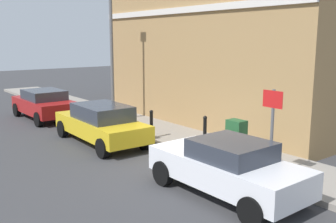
{
  "coord_description": "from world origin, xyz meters",
  "views": [
    {
      "loc": [
        -6.9,
        -8.11,
        3.68
      ],
      "look_at": [
        1.25,
        2.32,
        1.2
      ],
      "focal_mm": 41.16,
      "sensor_mm": 36.0,
      "label": 1
    }
  ],
  "objects_px": {
    "bollard_far_kerb": "(151,123)",
    "bollard_near_cabinet": "(205,130)",
    "car_white": "(227,167)",
    "car_yellow": "(101,123)",
    "car_red": "(44,104)",
    "street_sign": "(272,120)",
    "utility_cabinet": "(236,140)",
    "lamppost": "(112,48)"
  },
  "relations": [
    {
      "from": "car_white",
      "to": "lamppost",
      "type": "relative_size",
      "value": 0.7
    },
    {
      "from": "utility_cabinet",
      "to": "bollard_near_cabinet",
      "type": "height_order",
      "value": "utility_cabinet"
    },
    {
      "from": "utility_cabinet",
      "to": "car_yellow",
      "type": "bearing_deg",
      "value": 116.31
    },
    {
      "from": "utility_cabinet",
      "to": "bollard_far_kerb",
      "type": "relative_size",
      "value": 1.11
    },
    {
      "from": "car_red",
      "to": "car_white",
      "type": "bearing_deg",
      "value": -179.86
    },
    {
      "from": "street_sign",
      "to": "lamppost",
      "type": "height_order",
      "value": "lamppost"
    },
    {
      "from": "utility_cabinet",
      "to": "car_red",
      "type": "bearing_deg",
      "value": 102.62
    },
    {
      "from": "bollard_near_cabinet",
      "to": "street_sign",
      "type": "height_order",
      "value": "street_sign"
    },
    {
      "from": "car_yellow",
      "to": "car_red",
      "type": "relative_size",
      "value": 1.11
    },
    {
      "from": "car_red",
      "to": "car_yellow",
      "type": "bearing_deg",
      "value": 179.88
    },
    {
      "from": "car_yellow",
      "to": "street_sign",
      "type": "distance_m",
      "value": 6.42
    },
    {
      "from": "car_yellow",
      "to": "car_red",
      "type": "bearing_deg",
      "value": 1.64
    },
    {
      "from": "utility_cabinet",
      "to": "bollard_far_kerb",
      "type": "height_order",
      "value": "utility_cabinet"
    },
    {
      "from": "bollard_far_kerb",
      "to": "bollard_near_cabinet",
      "type": "bearing_deg",
      "value": -68.35
    },
    {
      "from": "car_white",
      "to": "bollard_near_cabinet",
      "type": "height_order",
      "value": "car_white"
    },
    {
      "from": "car_white",
      "to": "bollard_far_kerb",
      "type": "xyz_separation_m",
      "value": [
        1.42,
        5.08,
        -0.01
      ]
    },
    {
      "from": "car_yellow",
      "to": "street_sign",
      "type": "xyz_separation_m",
      "value": [
        1.61,
        -6.14,
        0.92
      ]
    },
    {
      "from": "bollard_far_kerb",
      "to": "utility_cabinet",
      "type": "bearing_deg",
      "value": -78.78
    },
    {
      "from": "bollard_near_cabinet",
      "to": "car_yellow",
      "type": "bearing_deg",
      "value": 127.78
    },
    {
      "from": "lamppost",
      "to": "car_white",
      "type": "bearing_deg",
      "value": -102.45
    },
    {
      "from": "bollard_far_kerb",
      "to": "lamppost",
      "type": "bearing_deg",
      "value": 82.21
    },
    {
      "from": "utility_cabinet",
      "to": "bollard_far_kerb",
      "type": "xyz_separation_m",
      "value": [
        -0.69,
        3.45,
        0.02
      ]
    },
    {
      "from": "bollard_far_kerb",
      "to": "lamppost",
      "type": "relative_size",
      "value": 0.18
    },
    {
      "from": "bollard_far_kerb",
      "to": "lamppost",
      "type": "height_order",
      "value": "lamppost"
    },
    {
      "from": "car_white",
      "to": "bollard_far_kerb",
      "type": "relative_size",
      "value": 3.85
    },
    {
      "from": "bollard_near_cabinet",
      "to": "lamppost",
      "type": "height_order",
      "value": "lamppost"
    },
    {
      "from": "car_white",
      "to": "car_yellow",
      "type": "relative_size",
      "value": 0.9
    },
    {
      "from": "street_sign",
      "to": "lamppost",
      "type": "relative_size",
      "value": 0.4
    },
    {
      "from": "utility_cabinet",
      "to": "bollard_near_cabinet",
      "type": "xyz_separation_m",
      "value": [
        0.1,
        1.48,
        0.02
      ]
    },
    {
      "from": "car_red",
      "to": "street_sign",
      "type": "bearing_deg",
      "value": -172.39
    },
    {
      "from": "car_red",
      "to": "bollard_far_kerb",
      "type": "relative_size",
      "value": 3.88
    },
    {
      "from": "utility_cabinet",
      "to": "street_sign",
      "type": "bearing_deg",
      "value": -108.77
    },
    {
      "from": "bollard_far_kerb",
      "to": "street_sign",
      "type": "height_order",
      "value": "street_sign"
    },
    {
      "from": "bollard_near_cabinet",
      "to": "car_red",
      "type": "bearing_deg",
      "value": 105.37
    },
    {
      "from": "car_yellow",
      "to": "bollard_far_kerb",
      "type": "distance_m",
      "value": 1.8
    },
    {
      "from": "lamppost",
      "to": "street_sign",
      "type": "bearing_deg",
      "value": -92.53
    },
    {
      "from": "bollard_far_kerb",
      "to": "car_red",
      "type": "bearing_deg",
      "value": 103.36
    },
    {
      "from": "street_sign",
      "to": "bollard_far_kerb",
      "type": "bearing_deg",
      "value": 91.16
    },
    {
      "from": "car_white",
      "to": "car_red",
      "type": "distance_m",
      "value": 11.55
    },
    {
      "from": "car_yellow",
      "to": "utility_cabinet",
      "type": "height_order",
      "value": "car_yellow"
    },
    {
      "from": "car_red",
      "to": "bollard_near_cabinet",
      "type": "bearing_deg",
      "value": -165.05
    },
    {
      "from": "car_white",
      "to": "car_yellow",
      "type": "xyz_separation_m",
      "value": [
        -0.08,
        6.06,
        0.03
      ]
    }
  ]
}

